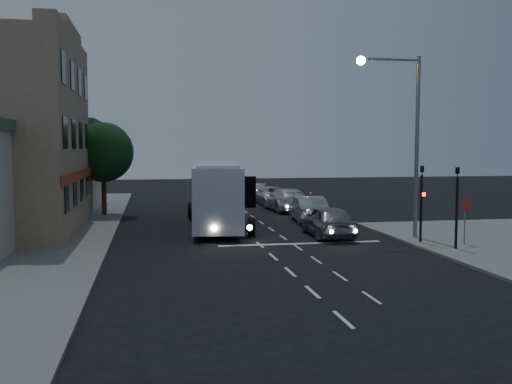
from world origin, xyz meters
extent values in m
plane|color=black|center=(0.00, 0.00, 0.00)|extent=(120.00, 120.00, 0.00)
cube|color=slate|center=(-13.00, 8.00, 0.06)|extent=(12.00, 50.00, 0.12)
cube|color=silver|center=(0.00, -10.00, 0.01)|extent=(0.12, 1.60, 0.01)
cube|color=silver|center=(0.00, -7.00, 0.01)|extent=(0.12, 1.60, 0.01)
cube|color=silver|center=(0.00, -4.00, 0.01)|extent=(0.12, 1.60, 0.01)
cube|color=silver|center=(0.00, -1.00, 0.01)|extent=(0.12, 1.60, 0.01)
cube|color=silver|center=(0.00, 2.00, 0.01)|extent=(0.12, 1.60, 0.01)
cube|color=silver|center=(0.00, 5.00, 0.01)|extent=(0.12, 1.60, 0.01)
cube|color=silver|center=(0.00, 8.00, 0.01)|extent=(0.12, 1.60, 0.01)
cube|color=silver|center=(0.00, 11.00, 0.01)|extent=(0.12, 1.60, 0.01)
cube|color=silver|center=(0.00, 14.00, 0.01)|extent=(0.12, 1.60, 0.01)
cube|color=silver|center=(0.00, 17.00, 0.01)|extent=(0.12, 1.60, 0.01)
cube|color=silver|center=(1.60, -8.00, 0.01)|extent=(0.10, 1.50, 0.01)
cube|color=silver|center=(1.60, -5.00, 0.01)|extent=(0.10, 1.50, 0.01)
cube|color=silver|center=(1.60, -2.00, 0.01)|extent=(0.10, 1.50, 0.01)
cube|color=silver|center=(1.60, 1.00, 0.01)|extent=(0.10, 1.50, 0.01)
cube|color=silver|center=(1.60, 4.00, 0.01)|extent=(0.10, 1.50, 0.01)
cube|color=silver|center=(1.60, 7.00, 0.01)|extent=(0.10, 1.50, 0.01)
cube|color=silver|center=(1.60, 10.00, 0.01)|extent=(0.10, 1.50, 0.01)
cube|color=silver|center=(1.60, 13.00, 0.01)|extent=(0.10, 1.50, 0.01)
cube|color=silver|center=(1.60, 16.00, 0.01)|extent=(0.10, 1.50, 0.01)
cube|color=silver|center=(1.60, 19.00, 0.01)|extent=(0.10, 1.50, 0.01)
cube|color=silver|center=(2.00, 2.00, 0.01)|extent=(8.00, 0.35, 0.01)
cube|color=silver|center=(-1.25, 8.75, 1.98)|extent=(3.83, 12.39, 3.25)
cube|color=silver|center=(-1.25, 8.75, 3.66)|extent=(3.38, 11.94, 0.18)
cube|color=black|center=(-1.25, 2.71, 2.49)|extent=(2.33, 0.37, 1.52)
cube|color=black|center=(0.03, 9.25, 2.64)|extent=(1.13, 10.10, 0.91)
cube|color=black|center=(-2.53, 9.25, 2.64)|extent=(1.13, 10.10, 0.91)
cube|color=#A8122E|center=(0.04, 9.76, 1.52)|extent=(0.63, 5.56, 1.42)
cube|color=#A8122E|center=(-2.54, 9.76, 1.52)|extent=(0.63, 5.56, 1.42)
cylinder|color=black|center=(-2.52, 4.48, 0.51)|extent=(0.46, 1.05, 1.02)
cylinder|color=black|center=(0.02, 4.48, 0.51)|extent=(0.46, 1.05, 1.02)
cylinder|color=black|center=(-2.52, 11.29, 0.51)|extent=(0.46, 1.05, 1.02)
cylinder|color=black|center=(0.02, 11.29, 0.51)|extent=(0.46, 1.05, 1.02)
cylinder|color=black|center=(-2.52, 13.01, 0.51)|extent=(0.46, 1.05, 1.02)
cylinder|color=black|center=(0.02, 13.01, 0.51)|extent=(0.46, 1.05, 1.02)
cylinder|color=#FFF2CC|center=(-2.12, 2.64, 0.76)|extent=(0.27, 0.08, 0.26)
cylinder|color=#FFF2CC|center=(-0.39, 2.64, 0.76)|extent=(0.27, 0.08, 0.26)
imported|color=gray|center=(3.93, 3.80, 0.83)|extent=(2.09, 4.91, 1.66)
imported|color=#B3B4B8|center=(4.52, 9.74, 0.81)|extent=(2.13, 5.06, 1.63)
imported|color=silver|center=(4.57, 15.95, 0.83)|extent=(2.70, 5.88, 1.67)
imported|color=#BCBCBC|center=(4.59, 21.71, 0.71)|extent=(2.38, 5.12, 1.42)
imported|color=#BBBBBB|center=(4.53, 26.72, 0.68)|extent=(2.47, 4.34, 1.35)
cylinder|color=black|center=(7.60, 0.80, 1.72)|extent=(0.12, 0.12, 3.20)
imported|color=black|center=(7.60, 0.80, 3.77)|extent=(0.15, 0.18, 0.90)
cube|color=black|center=(7.60, 0.62, 2.42)|extent=(0.25, 0.12, 0.30)
cube|color=#FF0C0C|center=(7.60, 0.55, 2.42)|extent=(0.16, 0.02, 0.18)
cylinder|color=black|center=(8.30, -1.20, 1.72)|extent=(0.12, 0.12, 3.20)
imported|color=black|center=(8.30, -1.20, 3.77)|extent=(0.18, 0.15, 0.90)
cylinder|color=slate|center=(9.30, -0.20, 1.12)|extent=(0.06, 0.06, 2.00)
cube|color=#A8241A|center=(9.30, -0.27, 2.02)|extent=(0.45, 0.03, 0.60)
cylinder|color=slate|center=(8.00, 2.20, 4.62)|extent=(0.20, 0.20, 9.00)
cylinder|color=slate|center=(6.50, 2.20, 8.92)|extent=(3.00, 0.12, 0.12)
sphere|color=#FFBF59|center=(5.00, 2.20, 8.82)|extent=(0.44, 0.44, 0.44)
cube|color=tan|center=(-9.50, 8.00, 10.37)|extent=(1.00, 12.00, 0.50)
cube|color=tan|center=(-9.50, 8.00, 10.87)|extent=(1.00, 6.00, 0.50)
cube|color=#A3361C|center=(-8.95, 8.00, 3.12)|extent=(0.15, 12.00, 0.50)
cube|color=black|center=(-8.98, 3.50, 2.32)|extent=(0.06, 1.30, 1.50)
cube|color=black|center=(-8.98, 6.50, 2.32)|extent=(0.06, 1.30, 1.50)
cube|color=black|center=(-8.98, 9.50, 2.32)|extent=(0.06, 1.30, 1.50)
cube|color=black|center=(-8.98, 12.50, 2.32)|extent=(0.06, 1.30, 1.50)
cube|color=black|center=(-8.98, 3.50, 5.32)|extent=(0.06, 1.30, 1.50)
cube|color=black|center=(-8.98, 6.50, 5.32)|extent=(0.06, 1.30, 1.50)
cube|color=black|center=(-8.98, 9.50, 5.32)|extent=(0.06, 1.30, 1.50)
cube|color=black|center=(-8.98, 12.50, 5.32)|extent=(0.06, 1.30, 1.50)
cube|color=black|center=(-8.98, 3.50, 8.32)|extent=(0.06, 1.30, 1.50)
cube|color=black|center=(-8.98, 6.50, 8.32)|extent=(0.06, 1.30, 1.50)
cube|color=black|center=(-8.98, 9.50, 8.32)|extent=(0.06, 1.30, 1.50)
cube|color=black|center=(-8.98, 12.50, 8.32)|extent=(0.06, 1.30, 1.50)
cube|color=#B2AD8D|center=(-13.50, 20.00, 3.12)|extent=(9.00, 9.00, 6.00)
cube|color=#3A5848|center=(-13.50, 20.00, 6.37)|extent=(9.40, 9.40, 0.50)
cylinder|color=black|center=(-8.20, 15.00, 1.52)|extent=(0.32, 0.32, 2.80)
sphere|color=#143513|center=(-8.20, 15.00, 4.32)|extent=(4.00, 4.00, 4.00)
sphere|color=#133C18|center=(-8.00, 15.60, 5.02)|extent=(2.60, 2.60, 2.60)
sphere|color=#143513|center=(-8.50, 14.40, 4.72)|extent=(2.40, 2.40, 2.40)
camera|label=1|loc=(-5.03, -24.35, 4.63)|focal=40.00mm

